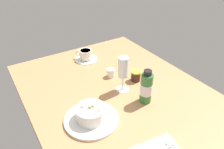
{
  "coord_description": "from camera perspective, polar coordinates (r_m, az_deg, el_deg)",
  "views": [
    {
      "loc": [
        71.44,
        -48.15,
        65.37
      ],
      "look_at": [
        -3.57,
        -0.9,
        8.29
      ],
      "focal_mm": 34.77,
      "sensor_mm": 36.0,
      "label": 1
    }
  ],
  "objects": [
    {
      "name": "sauce_bottle_green",
      "position": [
        0.99,
        8.98,
        -3.49
      ],
      "size": [
        5.59,
        5.59,
        16.72
      ],
      "color": "#337233",
      "rests_on": "ground_plane"
    },
    {
      "name": "jam_jar",
      "position": [
        1.15,
        6.27,
        -0.28
      ],
      "size": [
        5.33,
        5.33,
        5.86
      ],
      "color": "#361E14",
      "rests_on": "ground_plane"
    },
    {
      "name": "wine_glass",
      "position": [
        1.03,
        2.99,
        1.37
      ],
      "size": [
        6.57,
        6.57,
        18.1
      ],
      "color": "white",
      "rests_on": "ground_plane"
    },
    {
      "name": "coffee_cup",
      "position": [
        1.35,
        -6.94,
        4.95
      ],
      "size": [
        13.93,
        13.93,
        6.4
      ],
      "color": "white",
      "rests_on": "ground_plane"
    },
    {
      "name": "ground_plane",
      "position": [
        1.09,
        1.4,
        -5.05
      ],
      "size": [
        110.0,
        84.0,
        3.0
      ],
      "primitive_type": "cube",
      "color": "#B27F51"
    },
    {
      "name": "porridge_bowl",
      "position": [
        0.91,
        -5.55,
        -10.58
      ],
      "size": [
        22.67,
        22.67,
        7.67
      ],
      "color": "white",
      "rests_on": "ground_plane"
    },
    {
      "name": "creamer_jug",
      "position": [
        1.18,
        -0.35,
        0.51
      ],
      "size": [
        4.22,
        5.13,
        5.22
      ],
      "color": "white",
      "rests_on": "ground_plane"
    }
  ]
}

